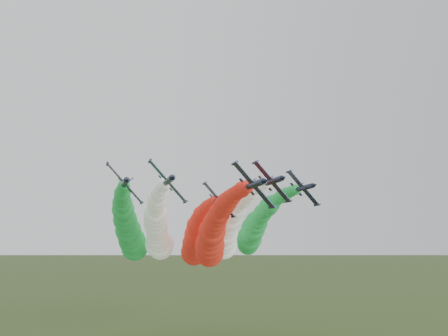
% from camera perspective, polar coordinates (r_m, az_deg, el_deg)
% --- Properties ---
extents(jet_lead, '(16.27, 74.58, 22.94)m').
position_cam_1_polar(jet_lead, '(127.79, -1.52, -9.03)').
color(jet_lead, black).
rests_on(jet_lead, ground).
extents(jet_inner_left, '(15.76, 74.07, 22.43)m').
position_cam_1_polar(jet_inner_left, '(133.56, -8.62, -8.08)').
color(jet_inner_left, black).
rests_on(jet_inner_left, ground).
extents(jet_inner_right, '(16.23, 74.54, 22.90)m').
position_cam_1_polar(jet_inner_right, '(136.42, 0.56, -8.09)').
color(jet_inner_right, black).
rests_on(jet_inner_right, ground).
extents(jet_outer_left, '(16.36, 74.67, 23.03)m').
position_cam_1_polar(jet_outer_left, '(140.67, -12.23, -8.12)').
color(jet_outer_left, black).
rests_on(jet_outer_left, ground).
extents(jet_outer_right, '(15.67, 73.98, 22.34)m').
position_cam_1_polar(jet_outer_right, '(151.92, 4.00, -8.01)').
color(jet_outer_right, black).
rests_on(jet_outer_right, ground).
extents(jet_trail, '(16.73, 75.04, 23.40)m').
position_cam_1_polar(jet_trail, '(153.95, -3.79, -9.34)').
color(jet_trail, black).
rests_on(jet_trail, ground).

